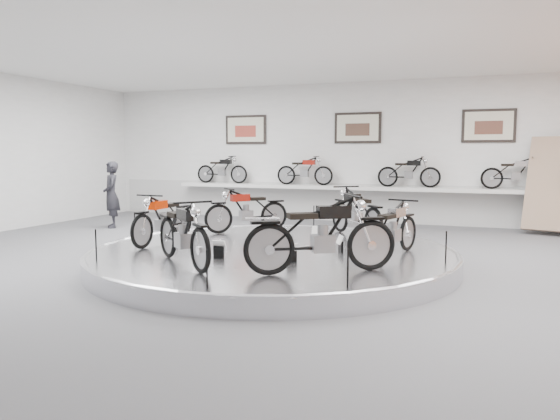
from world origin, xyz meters
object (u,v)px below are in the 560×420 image
at_px(bike_a, 393,229).
at_px(bike_e, 183,232).
at_px(display_platform, 273,257).
at_px(bike_d, 163,218).
at_px(bike_f, 321,234).
at_px(bike_c, 247,210).
at_px(visitor, 111,195).
at_px(shelf, 355,188).
at_px(bike_b, 356,212).

distance_m(bike_a, bike_e, 3.38).
bearing_deg(display_platform, bike_e, -113.45).
height_order(display_platform, bike_d, bike_d).
bearing_deg(bike_f, bike_c, 94.84).
height_order(bike_a, bike_e, bike_e).
height_order(display_platform, bike_e, bike_e).
relative_size(bike_d, visitor, 0.92).
bearing_deg(bike_c, bike_d, 19.36).
bearing_deg(display_platform, visitor, 151.89).
relative_size(bike_c, bike_f, 0.86).
bearing_deg(bike_e, shelf, 123.55).
distance_m(bike_b, bike_c, 2.34).
bearing_deg(bike_a, bike_d, 109.09).
relative_size(bike_b, bike_f, 0.91).
bearing_deg(bike_b, bike_a, 167.20).
relative_size(bike_b, visitor, 0.97).
height_order(bike_c, bike_e, bike_e).
xyz_separation_m(bike_a, bike_f, (-0.74, -1.62, 0.10)).
bearing_deg(shelf, bike_c, -105.63).
xyz_separation_m(bike_b, visitor, (-6.88, 1.18, 0.08)).
distance_m(display_platform, visitor, 6.65).
relative_size(bike_b, bike_e, 1.00).
xyz_separation_m(bike_d, bike_e, (1.38, -1.61, 0.03)).
bearing_deg(bike_a, visitor, 84.96).
height_order(display_platform, bike_a, bike_a).
height_order(bike_d, visitor, visitor).
xyz_separation_m(bike_a, bike_e, (-2.84, -1.84, 0.05)).
bearing_deg(visitor, bike_f, 14.47).
bearing_deg(bike_a, bike_e, 138.86).
bearing_deg(bike_d, shelf, 164.09).
xyz_separation_m(bike_d, bike_f, (3.48, -1.39, 0.08)).
distance_m(display_platform, bike_e, 2.02).
xyz_separation_m(shelf, bike_b, (1.05, -4.46, -0.19)).
distance_m(bike_a, bike_b, 2.13).
bearing_deg(bike_d, bike_c, 158.47).
bearing_deg(bike_f, bike_e, 152.43).
bearing_deg(shelf, display_platform, -90.00).
bearing_deg(display_platform, bike_b, 61.66).
relative_size(shelf, bike_d, 6.81).
bearing_deg(display_platform, bike_a, 2.28).
distance_m(bike_d, visitor, 4.93).
distance_m(display_platform, bike_d, 2.23).
xyz_separation_m(shelf, bike_e, (-0.76, -8.16, -0.20)).
relative_size(display_platform, bike_a, 4.12).
height_order(shelf, bike_f, bike_f).
xyz_separation_m(bike_a, visitor, (-7.91, 3.03, 0.12)).
relative_size(bike_a, bike_b, 0.91).
relative_size(bike_a, visitor, 0.88).
bearing_deg(shelf, bike_a, -71.79).
bearing_deg(bike_d, bike_f, 70.45).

